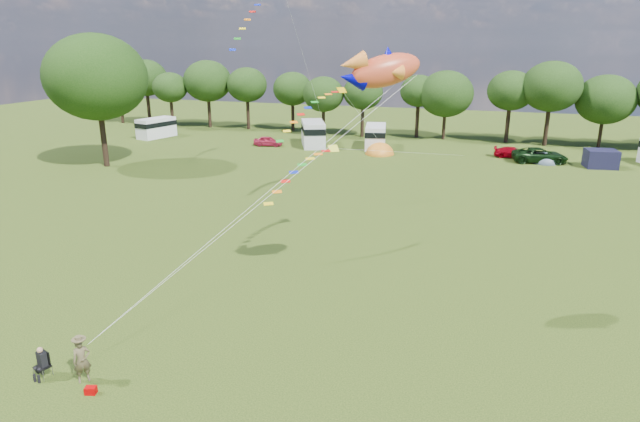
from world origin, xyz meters
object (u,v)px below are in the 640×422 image
(car_a, at_px, (268,141))
(campervan_b, at_px, (313,133))
(big_tree, at_px, (96,77))
(kite_flyer, at_px, (82,360))
(camp_chair, at_px, (42,359))
(campervan_c, at_px, (376,136))
(tent_orange, at_px, (380,154))
(car_d, at_px, (540,155))
(tent_greyblue, at_px, (545,163))
(car_c, at_px, (513,153))
(fish_kite, at_px, (379,70))
(campervan_a, at_px, (156,127))

(car_a, height_order, campervan_b, campervan_b)
(big_tree, bearing_deg, kite_flyer, -52.13)
(kite_flyer, bearing_deg, car_a, 56.03)
(campervan_b, xyz_separation_m, camp_chair, (5.86, -49.10, -0.85))
(campervan_c, height_order, tent_orange, campervan_c)
(car_d, distance_m, tent_greyblue, 0.97)
(big_tree, xyz_separation_m, car_d, (43.01, 15.90, -8.23))
(car_c, distance_m, fish_kite, 42.06)
(big_tree, bearing_deg, car_a, 53.92)
(big_tree, distance_m, campervan_a, 19.25)
(big_tree, bearing_deg, campervan_b, 46.57)
(big_tree, bearing_deg, fish_kite, -33.89)
(car_c, distance_m, car_d, 3.23)
(car_d, bearing_deg, campervan_b, 77.62)
(car_d, relative_size, fish_kite, 1.58)
(campervan_a, distance_m, camp_chair, 55.80)
(car_a, distance_m, campervan_a, 16.94)
(fish_kite, bearing_deg, car_c, 45.92)
(camp_chair, bearing_deg, car_a, 121.58)
(kite_flyer, bearing_deg, car_c, 22.59)
(car_d, bearing_deg, big_tree, 101.78)
(car_a, relative_size, campervan_c, 0.61)
(car_a, height_order, tent_orange, tent_orange)
(campervan_b, relative_size, kite_flyer, 3.80)
(car_a, bearing_deg, tent_greyblue, -97.47)
(car_d, distance_m, tent_orange, 17.28)
(camp_chair, bearing_deg, car_d, 84.97)
(tent_orange, bearing_deg, fish_kite, -78.49)
(big_tree, xyz_separation_m, tent_orange, (25.77, 15.03, -9.00))
(car_a, relative_size, kite_flyer, 2.07)
(campervan_c, height_order, camp_chair, campervan_c)
(tent_greyblue, height_order, camp_chair, camp_chair)
(tent_greyblue, relative_size, camp_chair, 2.43)
(car_d, xyz_separation_m, campervan_b, (-26.28, 1.78, 0.84))
(campervan_b, bearing_deg, tent_greyblue, -116.78)
(campervan_b, distance_m, fish_kite, 44.48)
(car_a, bearing_deg, campervan_a, 78.43)
(big_tree, bearing_deg, car_d, 20.29)
(big_tree, relative_size, camp_chair, 10.24)
(campervan_b, xyz_separation_m, campervan_c, (7.69, 1.07, -0.14))
(kite_flyer, distance_m, camp_chair, 1.67)
(camp_chair, xyz_separation_m, fish_kite, (10.81, 8.99, 10.41))
(fish_kite, bearing_deg, car_d, 41.64)
(car_a, height_order, kite_flyer, kite_flyer)
(big_tree, relative_size, campervan_b, 1.98)
(big_tree, distance_m, fish_kite, 40.29)
(tent_orange, height_order, fish_kite, fish_kite)
(kite_flyer, xyz_separation_m, camp_chair, (-1.65, -0.25, -0.11))
(car_a, relative_size, campervan_a, 0.64)
(car_c, bearing_deg, car_d, -120.82)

